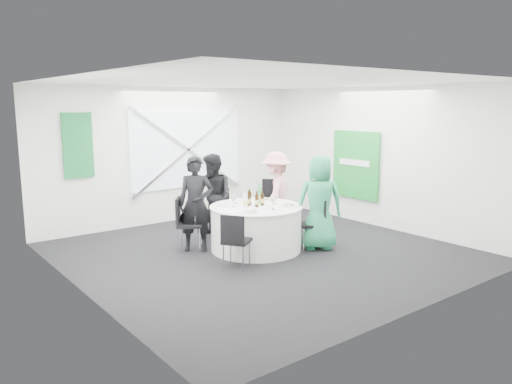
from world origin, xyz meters
TOP-DOWN VIEW (x-y plane):
  - floor at (0.00, 0.00)m, footprint 6.00×6.00m
  - ceiling at (0.00, 0.00)m, footprint 6.00×6.00m
  - wall_back at (0.00, 3.00)m, footprint 6.00×0.00m
  - wall_front at (0.00, -3.00)m, footprint 6.00×0.00m
  - wall_left at (-3.00, 0.00)m, footprint 0.00×6.00m
  - wall_right at (3.00, 0.00)m, footprint 0.00×6.00m
  - window_panel at (0.30, 2.96)m, footprint 2.60×0.03m
  - window_brace_a at (0.30, 2.92)m, footprint 2.63×0.05m
  - window_brace_b at (0.30, 2.92)m, footprint 2.63×0.05m
  - green_banner at (-2.00, 2.95)m, footprint 0.55×0.04m
  - green_sign at (2.94, 0.60)m, footprint 0.05×1.20m
  - banquet_table at (0.00, 0.20)m, footprint 1.56×1.56m
  - chair_back at (0.08, 1.31)m, footprint 0.43×0.44m
  - chair_back_left at (-0.96, 0.92)m, footprint 0.58×0.58m
  - chair_back_right at (0.95, 0.92)m, footprint 0.66×0.65m
  - chair_front_right at (0.88, -0.35)m, footprint 0.54×0.54m
  - chair_front_left at (-0.87, -0.40)m, footprint 0.54×0.54m
  - person_man_back_left at (-0.81, 0.81)m, footprint 0.70×0.66m
  - person_man_back at (-0.14, 1.29)m, footprint 0.51×0.81m
  - person_woman_pink at (0.95, 0.81)m, footprint 1.11×0.95m
  - person_woman_green at (0.90, -0.40)m, footprint 0.94×0.87m
  - plate_back at (-0.09, 0.70)m, footprint 0.24×0.24m
  - plate_back_left at (-0.43, 0.53)m, footprint 0.28×0.28m
  - plate_back_right at (0.42, 0.51)m, footprint 0.26×0.26m
  - plate_front_right at (0.44, -0.14)m, footprint 0.29×0.29m
  - plate_front_left at (-0.47, -0.12)m, footprint 0.28×0.28m
  - napkin at (-0.40, -0.17)m, footprint 0.23×0.19m
  - beer_bottle_a at (-0.09, 0.29)m, footprint 0.06×0.06m
  - beer_bottle_b at (-0.00, 0.37)m, footprint 0.06×0.06m
  - beer_bottle_c at (0.12, 0.18)m, footprint 0.06×0.06m
  - beer_bottle_d at (-0.04, 0.13)m, footprint 0.06×0.06m
  - green_water_bottle at (0.18, 0.33)m, footprint 0.08×0.08m
  - clear_water_bottle at (-0.24, 0.18)m, footprint 0.08×0.08m
  - wine_glass_a at (-0.16, 0.57)m, footprint 0.07×0.07m
  - wine_glass_b at (0.37, 0.10)m, footprint 0.07×0.07m
  - wine_glass_c at (0.24, 0.47)m, footprint 0.07×0.07m
  - wine_glass_d at (0.04, -0.21)m, footprint 0.07×0.07m
  - wine_glass_e at (0.09, -0.12)m, footprint 0.07×0.07m
  - wine_glass_f at (-0.33, 0.40)m, footprint 0.07×0.07m
  - fork_a at (0.56, 0.31)m, footprint 0.08×0.14m
  - knife_a at (0.43, 0.58)m, footprint 0.08×0.14m
  - fork_b at (0.34, -0.27)m, footprint 0.10×0.13m
  - knife_b at (0.53, -0.03)m, footprint 0.11×0.12m
  - fork_c at (0.13, 0.76)m, footprint 0.15×0.03m
  - knife_c at (-0.12, 0.76)m, footprint 0.15×0.03m

SIDE VIEW (x-z plane):
  - floor at x=0.00m, z-range 0.00..0.00m
  - banquet_table at x=0.00m, z-range 0.00..0.76m
  - chair_front_left at x=-0.87m, z-range 0.07..0.92m
  - chair_front_right at x=0.88m, z-range 0.07..0.93m
  - chair_back at x=0.08m, z-range 0.07..0.96m
  - chair_back_left at x=-0.96m, z-range 0.08..0.99m
  - chair_back_right at x=0.95m, z-range 0.09..1.12m
  - fork_a at x=0.56m, z-range 0.76..0.77m
  - knife_a at x=0.43m, z-range 0.76..0.77m
  - fork_b at x=0.34m, z-range 0.76..0.77m
  - knife_b at x=0.53m, z-range 0.76..0.77m
  - fork_c at x=0.13m, z-range 0.76..0.77m
  - knife_c at x=-0.12m, z-range 0.76..0.77m
  - plate_back at x=-0.09m, z-range 0.76..0.77m
  - plate_back_left at x=-0.43m, z-range 0.76..0.77m
  - plate_front_left at x=-0.47m, z-range 0.76..0.77m
  - plate_front_right at x=0.44m, z-range 0.76..0.80m
  - plate_back_right at x=0.42m, z-range 0.76..0.80m
  - person_man_back at x=-0.14m, z-range 0.00..1.56m
  - person_woman_pink at x=0.95m, z-range 0.00..1.57m
  - person_man_back_left at x=-0.81m, z-range 0.00..1.60m
  - napkin at x=-0.40m, z-range 0.78..0.83m
  - person_woman_green at x=0.90m, z-range 0.00..1.62m
  - beer_bottle_a at x=-0.09m, z-range 0.73..0.99m
  - beer_bottle_c at x=0.12m, z-range 0.73..0.99m
  - beer_bottle_d at x=-0.04m, z-range 0.73..1.00m
  - beer_bottle_b at x=0.00m, z-range 0.73..1.00m
  - clear_water_bottle at x=-0.24m, z-range 0.73..1.01m
  - wine_glass_a at x=-0.16m, z-range 0.80..0.97m
  - wine_glass_b at x=0.37m, z-range 0.80..0.97m
  - wine_glass_c at x=0.24m, z-range 0.80..0.97m
  - wine_glass_d at x=0.04m, z-range 0.80..0.97m
  - wine_glass_e at x=0.09m, z-range 0.80..0.97m
  - wine_glass_f at x=-0.33m, z-range 0.80..0.97m
  - green_water_bottle at x=0.18m, z-range 0.73..1.06m
  - green_sign at x=2.94m, z-range 0.50..1.90m
  - wall_back at x=0.00m, z-range -1.60..4.40m
  - wall_front at x=0.00m, z-range -1.60..4.40m
  - wall_left at x=-3.00m, z-range -1.60..4.40m
  - wall_right at x=3.00m, z-range -1.60..4.40m
  - window_panel at x=0.30m, z-range 0.70..2.30m
  - window_brace_a at x=0.30m, z-range 0.58..2.42m
  - window_brace_b at x=0.30m, z-range 0.58..2.42m
  - green_banner at x=-2.00m, z-range 1.10..2.30m
  - ceiling at x=0.00m, z-range 2.80..2.80m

